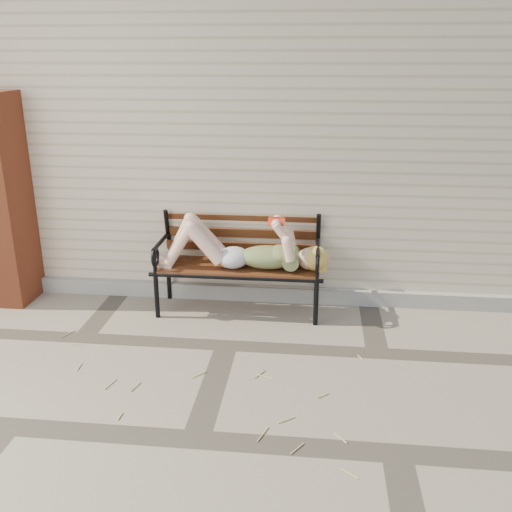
# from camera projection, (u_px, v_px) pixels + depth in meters

# --- Properties ---
(ground) EXTENTS (80.00, 80.00, 0.00)m
(ground) POSITION_uv_depth(u_px,v_px,m) (227.00, 345.00, 4.78)
(ground) COLOR gray
(ground) RESTS_ON ground
(house_wall) EXTENTS (8.00, 4.00, 3.00)m
(house_wall) POSITION_uv_depth(u_px,v_px,m) (262.00, 123.00, 7.09)
(house_wall) COLOR #C5B39A
(house_wall) RESTS_ON ground
(foundation_strip) EXTENTS (8.00, 0.10, 0.15)m
(foundation_strip) POSITION_uv_depth(u_px,v_px,m) (242.00, 292.00, 5.66)
(foundation_strip) COLOR gray
(foundation_strip) RESTS_ON ground
(garden_bench) EXTENTS (1.65, 0.66, 1.07)m
(garden_bench) POSITION_uv_depth(u_px,v_px,m) (240.00, 248.00, 5.33)
(garden_bench) COLOR black
(garden_bench) RESTS_ON ground
(reading_woman) EXTENTS (1.56, 0.35, 0.49)m
(reading_woman) POSITION_uv_depth(u_px,v_px,m) (239.00, 248.00, 5.19)
(reading_woman) COLOR #0A354A
(reading_woman) RESTS_ON ground
(straw_scatter) EXTENTS (2.32, 1.74, 0.01)m
(straw_scatter) POSITION_uv_depth(u_px,v_px,m) (153.00, 391.00, 4.12)
(straw_scatter) COLOR tan
(straw_scatter) RESTS_ON ground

